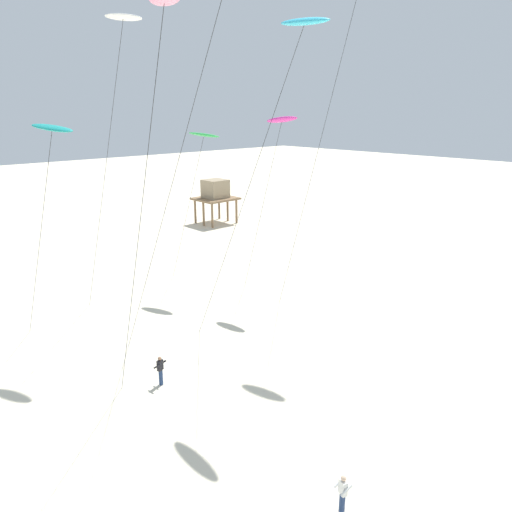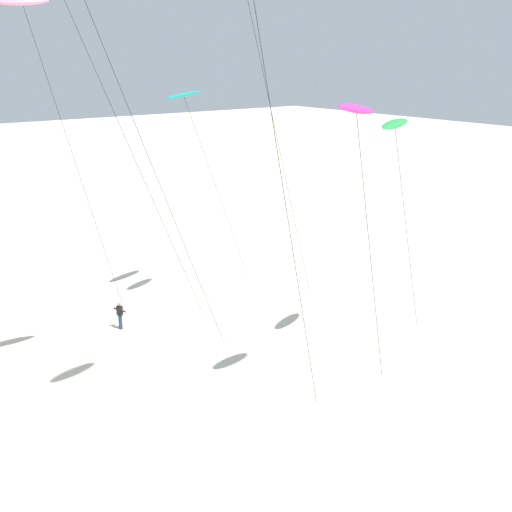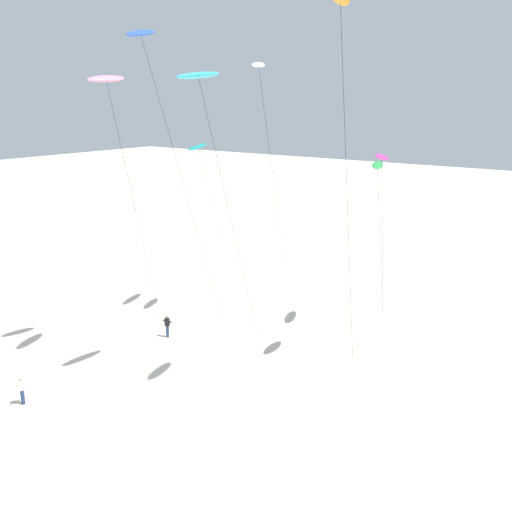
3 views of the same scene
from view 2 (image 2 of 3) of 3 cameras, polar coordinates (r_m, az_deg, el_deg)
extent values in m
ellipsoid|color=green|center=(32.05, 12.64, 11.76)|extent=(1.63, 2.89, 0.60)
cylinder|color=#262626|center=(35.00, 13.70, 1.81)|extent=(0.78, 4.15, 12.23)
cylinder|color=#262626|center=(34.01, -11.00, 8.56)|extent=(1.65, 8.84, 20.36)
ellipsoid|color=teal|center=(39.32, -6.64, 14.50)|extent=(1.66, 3.19, 0.64)
cylinder|color=#262626|center=(42.09, -3.44, 5.62)|extent=(1.03, 5.51, 13.15)
ellipsoid|color=#D8339E|center=(25.97, 9.21, 13.20)|extent=(1.29, 2.61, 0.82)
cylinder|color=#262626|center=(28.75, 10.48, -0.30)|extent=(0.66, 3.45, 13.37)
cylinder|color=#262626|center=(30.13, -8.30, 5.20)|extent=(1.39, 7.42, 17.97)
cylinder|color=#262626|center=(38.33, 2.34, 8.94)|extent=(1.18, 6.29, 19.09)
ellipsoid|color=pink|center=(34.50, -20.68, 21.06)|extent=(1.31, 2.65, 0.74)
cylinder|color=#262626|center=(36.17, -15.79, 6.80)|extent=(0.88, 4.65, 17.92)
cylinder|color=#262626|center=(24.25, 2.47, 6.49)|extent=(0.99, 5.28, 21.44)
cylinder|color=navy|center=(37.94, -12.34, -5.94)|extent=(0.22, 0.22, 0.88)
cube|color=black|center=(37.65, -12.41, -4.92)|extent=(0.39, 0.31, 0.58)
sphere|color=#9E7051|center=(37.50, -12.45, -4.36)|extent=(0.20, 0.20, 0.20)
cylinder|color=black|center=(37.78, -12.66, -4.78)|extent=(0.27, 0.50, 0.39)
cylinder|color=black|center=(37.49, -12.17, -4.93)|extent=(0.27, 0.50, 0.39)
camera|label=1|loc=(44.06, -45.88, 10.87)|focal=33.60mm
camera|label=3|loc=(15.18, -114.99, -2.01)|focal=41.34mm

